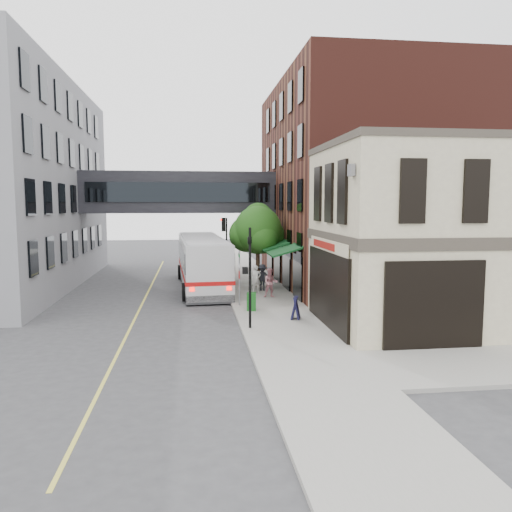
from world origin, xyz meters
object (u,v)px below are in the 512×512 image
object	(u,v)px
pedestrian_a	(256,279)
pedestrian_b	(271,283)
sandwich_board	(296,308)
pedestrian_c	(262,277)
newspaper_box	(251,302)
bus	(202,260)

from	to	relation	value
pedestrian_a	pedestrian_b	size ratio (longest dim) A/B	0.99
pedestrian_b	sandwich_board	world-z (taller)	pedestrian_b
pedestrian_b	pedestrian_c	distance (m)	2.38
newspaper_box	pedestrian_c	bearing A→B (deg)	85.30
pedestrian_b	sandwich_board	distance (m)	5.71
pedestrian_a	newspaper_box	world-z (taller)	pedestrian_a
pedestrian_c	newspaper_box	size ratio (longest dim) A/B	1.79
pedestrian_a	newspaper_box	distance (m)	5.26
pedestrian_b	sandwich_board	bearing A→B (deg)	-83.52
bus	pedestrian_b	xyz separation A→B (m)	(3.94, -4.80, -0.87)
pedestrian_a	sandwich_board	xyz separation A→B (m)	(0.97, -7.33, -0.31)
pedestrian_a	pedestrian_b	xyz separation A→B (m)	(0.65, -1.64, 0.01)
pedestrian_a	pedestrian_b	bearing A→B (deg)	-82.20
pedestrian_c	sandwich_board	distance (m)	8.09
bus	newspaper_box	size ratio (longest dim) A/B	13.44
bus	sandwich_board	xyz separation A→B (m)	(4.26, -10.49, -1.19)
pedestrian_a	pedestrian_c	world-z (taller)	pedestrian_a
pedestrian_b	newspaper_box	bearing A→B (deg)	-110.71
pedestrian_c	newspaper_box	distance (m)	6.08
bus	pedestrian_c	xyz separation A→B (m)	(3.78, -2.43, -0.90)
pedestrian_a	sandwich_board	bearing A→B (deg)	-96.26
pedestrian_a	newspaper_box	bearing A→B (deg)	-113.88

